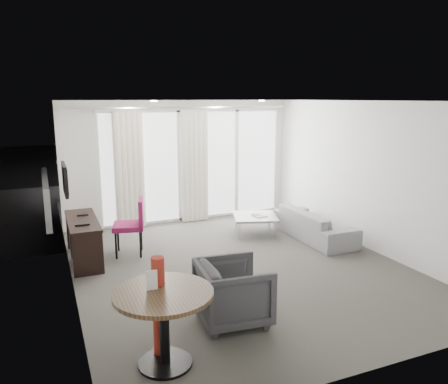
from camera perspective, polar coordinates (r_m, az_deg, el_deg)
name	(u,v)px	position (r m, az deg, el deg)	size (l,w,h in m)	color
floor	(238,266)	(7.10, 1.90, -9.66)	(5.00, 6.00, 0.00)	#43403A
ceiling	(240,101)	(6.59, 2.06, 11.81)	(5.00, 6.00, 0.00)	white
wall_left	(68,201)	(6.14, -19.73, -1.17)	(0.00, 6.00, 2.60)	silver
wall_right	(368,176)	(8.08, 18.30, 2.01)	(0.00, 6.00, 2.60)	silver
wall_front	(375,247)	(4.28, 19.12, -6.76)	(5.00, 0.00, 2.60)	silver
window_panel	(195,165)	(9.59, -3.87, 3.50)	(4.00, 0.02, 2.38)	white
window_frame	(195,165)	(9.58, -3.84, 3.49)	(4.10, 0.06, 2.44)	white
curtain_left	(130,171)	(9.07, -12.24, 2.75)	(0.60, 0.20, 2.38)	silver
curtain_right	(195,166)	(9.42, -3.83, 3.35)	(0.60, 0.20, 2.38)	silver
curtain_track	(183,107)	(9.23, -5.44, 10.93)	(4.80, 0.04, 0.04)	#B2B2B7
downlight_a	(154,101)	(7.81, -9.15, 11.65)	(0.12, 0.12, 0.02)	#FFE0B2
downlight_b	(262,101)	(8.56, 4.92, 11.79)	(0.12, 0.12, 0.02)	#FFE0B2
desk	(84,240)	(7.59, -17.87, -6.00)	(0.47, 1.49, 0.70)	black
tv	(65,179)	(7.55, -20.08, 1.59)	(0.05, 0.80, 0.50)	black
desk_chair	(128,227)	(7.65, -12.38, -4.46)	(0.53, 0.50, 0.98)	maroon
round_table	(164,329)	(4.58, -7.79, -17.26)	(0.99, 0.99, 0.79)	#412D1A
menu_card	(152,296)	(4.49, -9.33, -13.31)	(0.11, 0.02, 0.20)	white
red_lamp	(159,307)	(4.67, -8.48, -14.66)	(0.22, 0.22, 1.08)	maroon
tub_armchair	(233,292)	(5.34, 1.21, -12.97)	(0.80, 0.82, 0.75)	#323235
coffee_table	(255,225)	(8.68, 4.07, -4.28)	(0.83, 0.83, 0.37)	gray
remote	(255,216)	(8.65, 4.11, -3.14)	(0.05, 0.17, 0.02)	black
magazine	(259,217)	(8.62, 4.63, -3.22)	(0.20, 0.25, 0.01)	gray
sofa	(314,224)	(8.55, 11.71, -4.13)	(1.90, 0.74, 0.55)	gray
terrace_slab	(176,206)	(11.25, -6.29, -1.79)	(5.60, 3.00, 0.12)	#4D4D50
rattan_chair_a	(207,191)	(10.82, -2.23, 0.11)	(0.52, 0.52, 0.77)	brown
rattan_chair_b	(232,178)	(12.39, 1.03, 1.82)	(0.57, 0.57, 0.83)	brown
rattan_table	(234,192)	(11.39, 1.29, 0.04)	(0.50, 0.50, 0.50)	brown
balustrade	(161,175)	(12.51, -8.25, 2.19)	(5.50, 0.06, 1.05)	#B2B2B7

